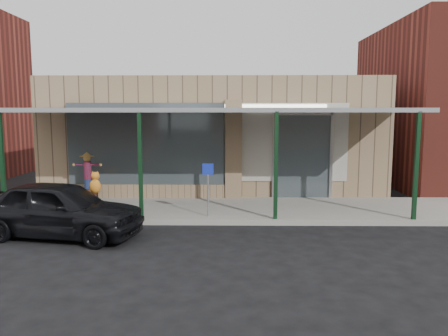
{
  "coord_description": "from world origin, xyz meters",
  "views": [
    {
      "loc": [
        0.58,
        -9.32,
        2.99
      ],
      "look_at": [
        0.42,
        2.6,
        1.47
      ],
      "focal_mm": 35.0,
      "sensor_mm": 36.0,
      "label": 1
    }
  ],
  "objects_px": {
    "handicap_sign": "(208,183)",
    "parked_sedan": "(59,209)",
    "barrel_scarecrow": "(88,184)",
    "barrel_pumpkin": "(69,203)"
  },
  "relations": [
    {
      "from": "barrel_scarecrow",
      "to": "barrel_pumpkin",
      "type": "xyz_separation_m",
      "value": [
        -0.03,
        -1.65,
        -0.26
      ]
    },
    {
      "from": "barrel_scarecrow",
      "to": "barrel_pumpkin",
      "type": "bearing_deg",
      "value": -77.17
    },
    {
      "from": "barrel_pumpkin",
      "to": "handicap_sign",
      "type": "height_order",
      "value": "handicap_sign"
    },
    {
      "from": "handicap_sign",
      "to": "parked_sedan",
      "type": "xyz_separation_m",
      "value": [
        -3.5,
        -1.51,
        -0.41
      ]
    },
    {
      "from": "barrel_pumpkin",
      "to": "parked_sedan",
      "type": "xyz_separation_m",
      "value": [
        0.5,
        -1.94,
        0.26
      ]
    },
    {
      "from": "barrel_pumpkin",
      "to": "parked_sedan",
      "type": "relative_size",
      "value": 0.18
    },
    {
      "from": "handicap_sign",
      "to": "parked_sedan",
      "type": "distance_m",
      "value": 3.83
    },
    {
      "from": "barrel_pumpkin",
      "to": "parked_sedan",
      "type": "height_order",
      "value": "parked_sedan"
    },
    {
      "from": "handicap_sign",
      "to": "parked_sedan",
      "type": "bearing_deg",
      "value": -149.42
    },
    {
      "from": "barrel_pumpkin",
      "to": "handicap_sign",
      "type": "xyz_separation_m",
      "value": [
        4.0,
        -0.43,
        0.67
      ]
    }
  ]
}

